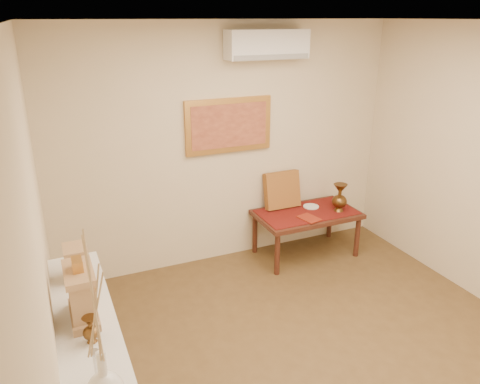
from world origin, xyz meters
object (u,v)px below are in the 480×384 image
wooden_chest (77,262)px  low_table (307,217)px  white_vase (98,334)px  mantel_clock (82,293)px  brass_urn_tall (340,195)px

wooden_chest → low_table: wooden_chest is taller
white_vase → mantel_clock: size_ratio=2.33×
low_table → mantel_clock: bearing=-146.9°
wooden_chest → low_table: (2.66, 1.23, -0.62)m
mantel_clock → wooden_chest: size_ratio=1.68×
white_vase → low_table: bearing=44.3°
wooden_chest → mantel_clock: bearing=-91.7°
wooden_chest → low_table: size_ratio=0.20×
mantel_clock → wooden_chest: (0.02, 0.51, -0.05)m
white_vase → wooden_chest: (0.00, 1.36, -0.35)m
mantel_clock → low_table: mantel_clock is taller
brass_urn_tall → white_vase: bearing=-140.7°
white_vase → wooden_chest: bearing=89.9°
white_vase → wooden_chest: white_vase is taller
mantel_clock → wooden_chest: mantel_clock is taller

